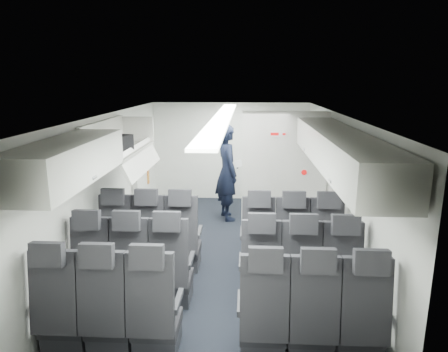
# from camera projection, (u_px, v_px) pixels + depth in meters

# --- Properties ---
(cabin_shell) EXTENTS (3.41, 6.01, 2.16)m
(cabin_shell) POSITION_uv_depth(u_px,v_px,m) (223.00, 184.00, 5.92)
(cabin_shell) COLOR black
(cabin_shell) RESTS_ON ground
(seat_row_front) EXTENTS (3.33, 0.56, 1.24)m
(seat_row_front) POSITION_uv_depth(u_px,v_px,m) (220.00, 244.00, 5.57)
(seat_row_front) COLOR black
(seat_row_front) RESTS_ON cabin_shell
(seat_row_mid) EXTENTS (3.33, 0.56, 1.24)m
(seat_row_mid) POSITION_uv_depth(u_px,v_px,m) (216.00, 274.00, 4.70)
(seat_row_mid) COLOR black
(seat_row_mid) RESTS_ON cabin_shell
(seat_row_rear) EXTENTS (3.33, 0.56, 1.24)m
(seat_row_rear) POSITION_uv_depth(u_px,v_px,m) (209.00, 319.00, 3.82)
(seat_row_rear) COLOR black
(seat_row_rear) RESTS_ON cabin_shell
(overhead_bin_left_rear) EXTENTS (0.53, 1.80, 0.40)m
(overhead_bin_left_rear) POSITION_uv_depth(u_px,v_px,m) (67.00, 161.00, 3.88)
(overhead_bin_left_rear) COLOR silver
(overhead_bin_left_rear) RESTS_ON cabin_shell
(overhead_bin_left_front_open) EXTENTS (0.64, 1.70, 0.72)m
(overhead_bin_left_front_open) POSITION_uv_depth(u_px,v_px,m) (119.00, 145.00, 5.61)
(overhead_bin_left_front_open) COLOR #9E9E93
(overhead_bin_left_front_open) RESTS_ON cabin_shell
(overhead_bin_right_rear) EXTENTS (0.53, 1.80, 0.40)m
(overhead_bin_right_rear) POSITION_uv_depth(u_px,v_px,m) (359.00, 165.00, 3.73)
(overhead_bin_right_rear) COLOR silver
(overhead_bin_right_rear) RESTS_ON cabin_shell
(overhead_bin_right_front) EXTENTS (0.53, 1.70, 0.40)m
(overhead_bin_right_front) POSITION_uv_depth(u_px,v_px,m) (324.00, 138.00, 5.43)
(overhead_bin_right_front) COLOR silver
(overhead_bin_right_front) RESTS_ON cabin_shell
(bulkhead_partition) EXTENTS (1.40, 0.15, 2.13)m
(bulkhead_partition) POSITION_uv_depth(u_px,v_px,m) (284.00, 175.00, 6.65)
(bulkhead_partition) COLOR silver
(bulkhead_partition) RESTS_ON cabin_shell
(galley_unit) EXTENTS (0.85, 0.52, 1.90)m
(galley_unit) POSITION_uv_depth(u_px,v_px,m) (274.00, 160.00, 8.55)
(galley_unit) COLOR #939399
(galley_unit) RESTS_ON cabin_shell
(boarding_door) EXTENTS (0.12, 1.27, 1.86)m
(boarding_door) POSITION_uv_depth(u_px,v_px,m) (141.00, 171.00, 7.55)
(boarding_door) COLOR silver
(boarding_door) RESTS_ON cabin_shell
(flight_attendant) EXTENTS (0.64, 0.78, 1.83)m
(flight_attendant) POSITION_uv_depth(u_px,v_px,m) (227.00, 172.00, 7.59)
(flight_attendant) COLOR black
(flight_attendant) RESTS_ON ground
(carry_on_bag) EXTENTS (0.50, 0.41, 0.26)m
(carry_on_bag) POSITION_uv_depth(u_px,v_px,m) (114.00, 145.00, 5.39)
(carry_on_bag) COLOR black
(carry_on_bag) RESTS_ON overhead_bin_left_front_open
(papers) EXTENTS (0.19, 0.05, 0.13)m
(papers) POSITION_uv_depth(u_px,v_px,m) (237.00, 164.00, 7.49)
(papers) COLOR white
(papers) RESTS_ON flight_attendant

